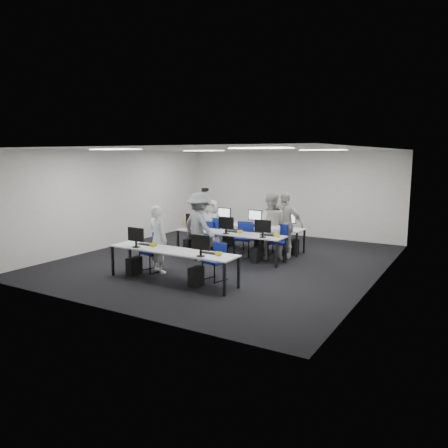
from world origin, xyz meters
The scene contains 23 objects.
room centered at (0.00, 0.00, 1.50)m, with size 9.00×9.02×3.00m.
ceiling_panels centered at (0.00, 0.00, 2.98)m, with size 5.20×4.60×0.02m.
desk_front centered at (0.00, -2.40, 0.68)m, with size 3.20×0.70×0.73m.
desk_mid centered at (0.00, 0.20, 0.68)m, with size 3.20×0.70×0.73m.
desk_back centered at (0.00, 1.60, 0.68)m, with size 3.20×0.70×0.73m.
equipment_front centered at (-0.19, -2.42, 0.36)m, with size 2.51×0.41×1.19m.
equipment_mid centered at (-0.19, 0.18, 0.36)m, with size 2.91×0.41×1.19m.
equipment_back centered at (0.19, 1.62, 0.36)m, with size 2.91×0.41×1.19m.
chair_0 centered at (-0.97, -1.93, 0.29)m, with size 0.55×0.58×0.93m.
chair_1 centered at (0.77, -1.80, 0.27)m, with size 0.50×0.53×0.85m.
chair_2 centered at (-0.99, 0.74, 0.31)m, with size 0.62×0.65×0.98m.
chair_3 centered at (0.17, 0.71, 0.30)m, with size 0.58×0.61×0.95m.
chair_4 centered at (1.24, 0.70, 0.31)m, with size 0.56×0.59×0.97m.
chair_5 centered at (-1.13, 1.02, 0.28)m, with size 0.47×0.50×0.87m.
chair_6 centered at (0.16, 1.02, 0.29)m, with size 0.55×0.58×0.91m.
chair_7 centered at (0.98, 1.07, 0.31)m, with size 0.54×0.58×0.97m.
handbag centered at (-1.45, 0.27, 0.89)m, with size 0.40×0.26×0.33m, color #9C7350.
student_0 centered at (-0.78, -1.93, 0.82)m, with size 0.60×0.39×1.64m, color beige.
student_1 centered at (0.99, 0.71, 0.93)m, with size 0.91×0.71×1.87m, color beige.
student_2 centered at (-1.15, 1.11, 0.75)m, with size 0.73×0.48×1.50m, color beige.
student_3 centered at (1.23, 1.12, 0.93)m, with size 1.09×0.45×1.86m, color beige.
photographer centered at (-0.59, -0.40, 0.93)m, with size 1.20×0.69×1.86m, color slate.
dslr_camera centered at (-0.53, -0.23, 1.92)m, with size 0.14×0.18×0.10m, color black.
Camera 1 is at (5.91, -10.07, 2.85)m, focal length 35.00 mm.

